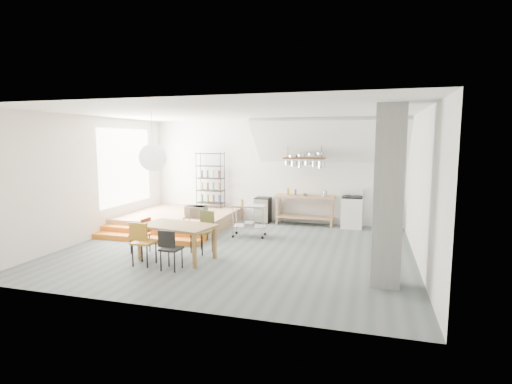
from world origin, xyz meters
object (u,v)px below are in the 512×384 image
(dining_table, at_px, (177,228))
(mini_fridge, at_px, (263,210))
(stove, at_px, (352,212))
(rolling_cart, at_px, (249,216))

(dining_table, xyz_separation_m, mini_fridge, (0.77, 4.30, -0.28))
(stove, relative_size, rolling_cart, 1.29)
(rolling_cart, distance_m, mini_fridge, 1.94)
(rolling_cart, bearing_deg, dining_table, -116.88)
(stove, height_order, rolling_cart, stove)
(dining_table, bearing_deg, rolling_cart, 79.04)
(stove, distance_m, rolling_cart, 3.21)
(mini_fridge, bearing_deg, stove, -0.92)
(stove, relative_size, dining_table, 0.68)
(dining_table, height_order, rolling_cart, rolling_cart)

